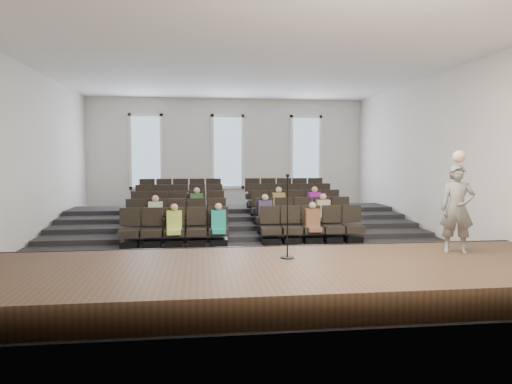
# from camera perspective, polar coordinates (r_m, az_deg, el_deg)

# --- Properties ---
(ground) EXTENTS (14.00, 14.00, 0.00)m
(ground) POSITION_cam_1_polar(r_m,az_deg,el_deg) (13.35, -1.66, -6.20)
(ground) COLOR black
(ground) RESTS_ON ground
(ceiling) EXTENTS (12.00, 14.00, 0.02)m
(ceiling) POSITION_cam_1_polar(r_m,az_deg,el_deg) (13.38, -1.71, 15.41)
(ceiling) COLOR white
(ceiling) RESTS_ON ground
(wall_back) EXTENTS (12.00, 0.04, 5.00)m
(wall_back) POSITION_cam_1_polar(r_m,az_deg,el_deg) (20.12, -3.57, 4.48)
(wall_back) COLOR silver
(wall_back) RESTS_ON ground
(wall_front) EXTENTS (12.00, 0.04, 5.00)m
(wall_front) POSITION_cam_1_polar(r_m,az_deg,el_deg) (6.17, 4.47, 4.92)
(wall_front) COLOR silver
(wall_front) RESTS_ON ground
(wall_left) EXTENTS (0.04, 14.00, 5.00)m
(wall_left) POSITION_cam_1_polar(r_m,az_deg,el_deg) (13.92, -27.27, 4.10)
(wall_left) COLOR silver
(wall_left) RESTS_ON ground
(wall_right) EXTENTS (0.04, 14.00, 5.00)m
(wall_right) POSITION_cam_1_polar(r_m,az_deg,el_deg) (14.95, 22.02, 4.25)
(wall_right) COLOR silver
(wall_right) RESTS_ON ground
(stage) EXTENTS (11.80, 3.60, 0.50)m
(stage) POSITION_cam_1_polar(r_m,az_deg,el_deg) (8.35, 1.70, -10.85)
(stage) COLOR #452A1D
(stage) RESTS_ON ground
(stage_lip) EXTENTS (11.80, 0.06, 0.52)m
(stage_lip) POSITION_cam_1_polar(r_m,az_deg,el_deg) (10.05, 0.14, -8.24)
(stage_lip) COLOR black
(stage_lip) RESTS_ON ground
(risers) EXTENTS (11.80, 4.80, 0.60)m
(risers) POSITION_cam_1_polar(r_m,az_deg,el_deg) (16.44, -2.71, -3.53)
(risers) COLOR black
(risers) RESTS_ON ground
(seating_rows) EXTENTS (6.80, 4.70, 1.67)m
(seating_rows) POSITION_cam_1_polar(r_m,az_deg,el_deg) (14.76, -2.23, -2.52)
(seating_rows) COLOR black
(seating_rows) RESTS_ON ground
(windows) EXTENTS (8.44, 0.10, 3.24)m
(windows) POSITION_cam_1_polar(r_m,az_deg,el_deg) (20.06, -3.56, 5.05)
(windows) COLOR white
(windows) RESTS_ON wall_back
(audience) EXTENTS (5.45, 2.64, 1.10)m
(audience) POSITION_cam_1_polar(r_m,az_deg,el_deg) (13.70, -0.68, -2.42)
(audience) COLOR #B2D053
(audience) RESTS_ON seating_rows
(speaker) EXTENTS (0.77, 0.64, 1.80)m
(speaker) POSITION_cam_1_polar(r_m,az_deg,el_deg) (10.09, 23.86, -1.95)
(speaker) COLOR #62605D
(speaker) RESTS_ON stage
(mic_stand) EXTENTS (0.27, 0.27, 1.63)m
(mic_stand) POSITION_cam_1_polar(r_m,az_deg,el_deg) (8.82, 3.94, -5.16)
(mic_stand) COLOR black
(mic_stand) RESTS_ON stage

